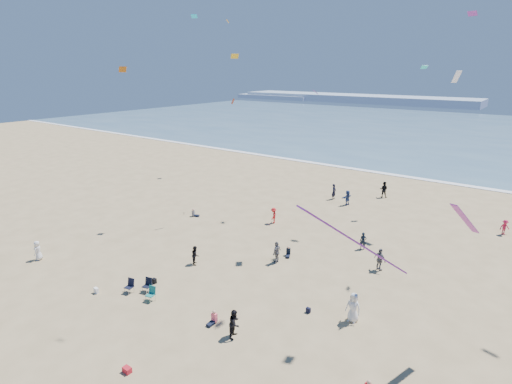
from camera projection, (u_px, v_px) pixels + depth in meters
The scene contains 13 objects.
ground at pixel (149, 332), 23.63m from camera, with size 220.00×220.00×0.00m, color tan.
ocean at pixel (461, 133), 96.84m from camera, with size 220.00×100.00×0.06m, color #476B84.
surf_line at pixel (394, 175), 58.30m from camera, with size 220.00×1.20×0.08m, color white.
headland_far at pixel (353, 98), 188.05m from camera, with size 110.00×20.00×3.20m, color #7A8EA8.
headland_near at pixel (276, 97), 206.95m from camera, with size 40.00×14.00×2.00m, color #7A8EA8.
standing_flyers at pixel (334, 246), 32.99m from camera, with size 35.17×38.61×1.95m.
seated_group at pixel (246, 291), 27.14m from camera, with size 24.80×19.23×0.84m.
chair_cluster at pixel (142, 289), 27.29m from camera, with size 2.71×1.51×1.00m.
white_tote at pixel (96, 290), 27.63m from camera, with size 0.35×0.20×0.40m, color white.
black_backpack at pixel (154, 281), 28.90m from camera, with size 0.30×0.22×0.38m, color black.
cooler at pixel (127, 370), 20.41m from camera, with size 0.45×0.30×0.30m, color red.
navy_bag at pixel (308, 310), 25.42m from camera, with size 0.28×0.18×0.34m, color black.
kites_aloft at pixel (402, 71), 23.45m from camera, with size 44.90×39.61×30.12m.
Camera 1 is at (17.01, -12.49, 14.89)m, focal length 28.00 mm.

